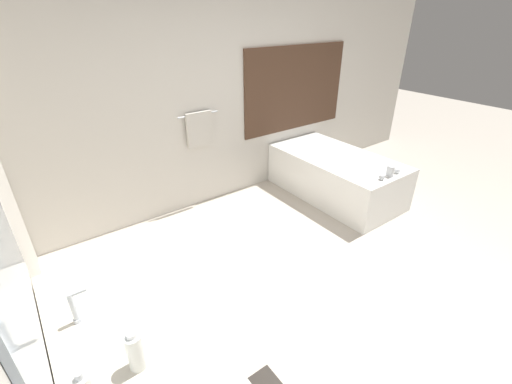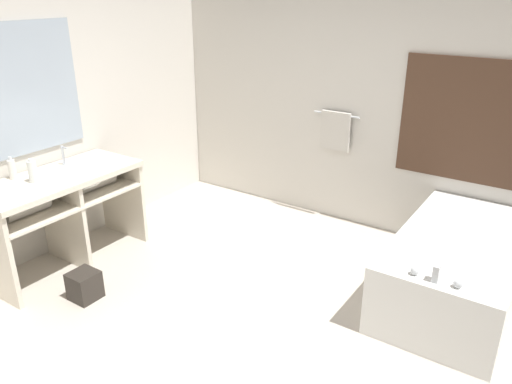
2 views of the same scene
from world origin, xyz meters
name	(u,v)px [view 1 (image 1 of 2)]	position (x,y,z in m)	size (l,w,h in m)	color
ground_plane	(353,290)	(0.00, 0.00, 0.00)	(16.00, 16.00, 0.00)	beige
wall_back_with_blinds	(220,92)	(0.04, 2.23, 1.35)	(7.40, 0.13, 2.70)	silver
vanity_counter	(135,358)	(-1.86, -0.02, 0.63)	(0.65, 1.40, 0.85)	beige
sink_faucet	(74,308)	(-2.04, 0.16, 0.94)	(0.09, 0.04, 0.18)	silver
bathtub	(336,174)	(1.21, 1.34, 0.30)	(0.90, 1.70, 0.67)	white
water_bottle_1	(135,351)	(-1.88, -0.25, 0.95)	(0.07, 0.07, 0.20)	silver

